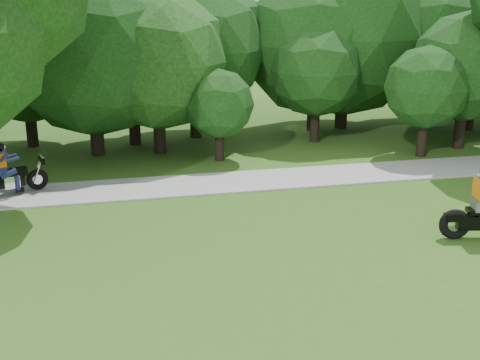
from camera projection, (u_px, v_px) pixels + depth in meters
name	position (u px, v px, depth m)	size (l,w,h in m)	color
ground	(422.00, 288.00, 12.44)	(100.00, 100.00, 0.00)	#3A641C
walkway	(300.00, 177.00, 19.88)	(60.00, 2.20, 0.06)	gray
tree_line	(277.00, 50.00, 25.08)	(39.29, 11.88, 7.63)	black
touring_motorcycle	(7.00, 175.00, 17.96)	(2.07, 1.08, 1.61)	black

